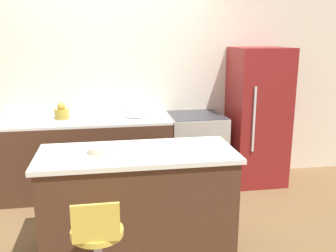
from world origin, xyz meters
TOP-DOWN VIEW (x-y plane):
  - ground_plane at (0.00, 0.00)m, footprint 14.00×14.00m
  - wall_back at (0.00, 0.70)m, footprint 8.00×0.06m
  - back_counter at (-0.29, 0.34)m, footprint 1.96×0.65m
  - kitchen_island at (0.20, -0.95)m, footprint 1.64×0.71m
  - oven_range at (1.02, 0.34)m, footprint 0.65×0.66m
  - refrigerator at (1.80, 0.35)m, footprint 0.65×0.65m
  - stool_chair at (-0.13, -1.58)m, footprint 0.36×0.36m
  - kettle at (-0.54, 0.39)m, footprint 0.16×0.16m
  - mixing_bowl at (0.31, 0.39)m, footprint 0.27×0.27m
  - fruit_bowl at (-0.09, -0.93)m, footprint 0.22×0.22m

SIDE VIEW (x-z plane):
  - ground_plane at x=0.00m, z-range 0.00..0.00m
  - stool_chair at x=-0.13m, z-range -0.01..0.79m
  - back_counter at x=-0.29m, z-range 0.00..0.89m
  - kitchen_island at x=0.20m, z-range 0.00..0.89m
  - oven_range at x=1.02m, z-range 0.00..0.89m
  - refrigerator at x=1.80m, z-range 0.00..1.68m
  - fruit_bowl at x=-0.09m, z-range 0.89..0.94m
  - mixing_bowl at x=0.31m, z-range 0.90..0.97m
  - kettle at x=-0.54m, z-range 0.88..1.06m
  - wall_back at x=0.00m, z-range 0.00..2.60m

